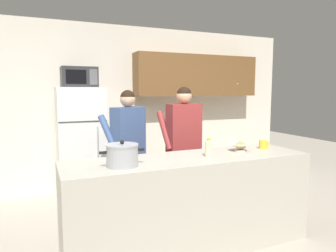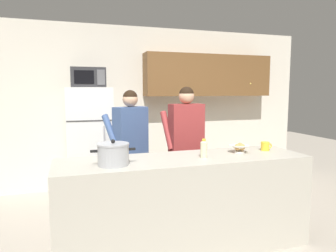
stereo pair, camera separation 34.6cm
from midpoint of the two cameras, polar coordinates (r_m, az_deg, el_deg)
name	(u,v)px [view 1 (the left image)]	position (r m, az deg, el deg)	size (l,w,h in m)	color
ground_plane	(189,246)	(3.32, 0.84, -21.58)	(14.00, 14.00, 0.00)	#B2A899
back_wall_unit	(142,100)	(5.13, -6.82, 4.83)	(6.00, 0.48, 2.60)	silver
kitchen_island	(190,202)	(3.13, 0.85, -14.14)	(2.45, 0.68, 0.92)	#BCB7A8
refrigerator	(81,144)	(4.60, -18.03, -3.24)	(0.64, 0.68, 1.62)	white
microwave	(79,77)	(4.52, -18.43, 8.64)	(0.48, 0.37, 0.28)	#2D2D30
person_near_pot	(128,140)	(3.76, -10.14, -2.58)	(0.59, 0.55, 1.58)	#33384C
person_by_sink	(183,136)	(3.78, 0.29, -1.96)	(0.51, 0.43, 1.62)	#726656
cooking_pot	(122,155)	(2.68, -12.23, -5.39)	(0.39, 0.28, 0.23)	#ADAFB5
coffee_mug	(263,144)	(3.54, 14.74, -3.38)	(0.13, 0.09, 0.10)	yellow
bread_bowl	(240,147)	(3.33, 10.43, -3.83)	(0.21, 0.21, 0.10)	white
bottle_near_edge	(208,148)	(3.00, 4.32, -4.11)	(0.07, 0.07, 0.19)	beige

